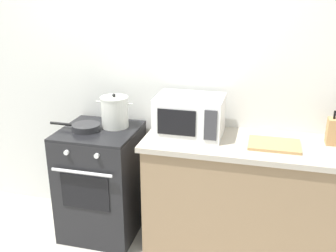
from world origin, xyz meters
The scene contains 9 objects.
back_wall centered at (0.30, 0.97, 1.25)m, with size 4.40×0.10×2.50m, color silver.
lower_cabinet_right centered at (0.90, 0.62, 0.44)m, with size 1.64×0.56×0.88m, color #8C7051.
countertop_right centered at (0.90, 0.62, 0.90)m, with size 1.70×0.60×0.04m, color #ADA393.
stove centered at (-0.35, 0.60, 0.46)m, with size 0.60×0.64×0.92m.
stock_pot centered at (-0.24, 0.70, 1.04)m, with size 0.30×0.22×0.28m.
frying_pan centered at (-0.44, 0.56, 0.95)m, with size 0.42×0.22×0.05m.
microwave centered at (0.37, 0.68, 1.07)m, with size 0.50×0.37×0.30m.
cutting_board centered at (1.00, 0.60, 0.93)m, with size 0.36×0.26×0.02m, color tan.
knife_block centered at (1.42, 0.74, 1.02)m, with size 0.13×0.10×0.26m.
Camera 1 is at (0.90, -2.04, 1.98)m, focal length 41.31 mm.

